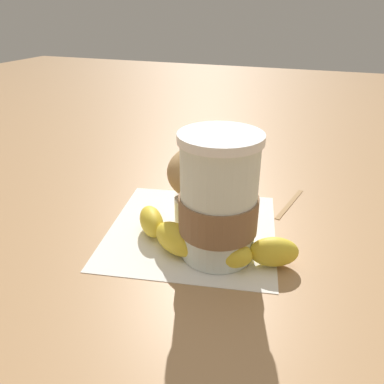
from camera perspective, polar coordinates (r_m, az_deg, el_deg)
ground_plane at (r=0.52m, az=-0.00°, el=-5.75°), size 3.00×3.00×0.00m
paper_napkin at (r=0.52m, az=-0.00°, el=-5.68°), size 0.26×0.26×0.00m
coffee_cup at (r=0.43m, az=4.07°, el=-1.32°), size 0.09×0.09×0.15m
muffin at (r=0.50m, az=1.63°, el=1.39°), size 0.09×0.09×0.11m
banana at (r=0.46m, az=1.90°, el=-7.50°), size 0.23×0.09×0.04m
wooden_stirrer at (r=0.60m, az=14.67°, el=-1.71°), size 0.03×0.11×0.00m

